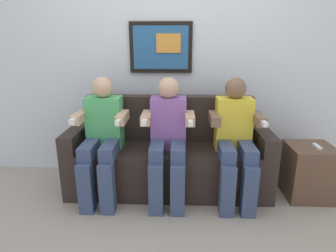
% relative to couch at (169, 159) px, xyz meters
% --- Properties ---
extents(ground_plane, '(5.61, 5.61, 0.00)m').
position_rel_couch_xyz_m(ground_plane, '(0.00, -0.33, -0.31)').
color(ground_plane, '#9E9384').
extents(back_wall_assembly, '(4.31, 0.10, 2.60)m').
position_rel_couch_xyz_m(back_wall_assembly, '(-0.00, 0.44, 0.99)').
color(back_wall_assembly, silver).
rests_on(back_wall_assembly, ground_plane).
extents(couch, '(1.91, 0.58, 0.90)m').
position_rel_couch_xyz_m(couch, '(0.00, 0.00, 0.00)').
color(couch, '#2D231E').
rests_on(couch, ground_plane).
extents(person_on_left, '(0.46, 0.56, 1.11)m').
position_rel_couch_xyz_m(person_on_left, '(-0.59, -0.17, 0.29)').
color(person_on_left, '#4CB266').
rests_on(person_on_left, ground_plane).
extents(person_in_middle, '(0.46, 0.56, 1.11)m').
position_rel_couch_xyz_m(person_in_middle, '(-0.00, -0.17, 0.29)').
color(person_in_middle, '#8C59A5').
rests_on(person_in_middle, ground_plane).
extents(person_on_right, '(0.46, 0.56, 1.11)m').
position_rel_couch_xyz_m(person_on_right, '(0.59, -0.17, 0.29)').
color(person_on_right, yellow).
rests_on(person_on_right, ground_plane).
extents(side_table_right, '(0.40, 0.40, 0.50)m').
position_rel_couch_xyz_m(side_table_right, '(1.31, -0.11, -0.06)').
color(side_table_right, brown).
rests_on(side_table_right, ground_plane).
extents(spare_remote_on_table, '(0.04, 0.13, 0.02)m').
position_rel_couch_xyz_m(spare_remote_on_table, '(1.34, -0.13, 0.20)').
color(spare_remote_on_table, white).
rests_on(spare_remote_on_table, side_table_right).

